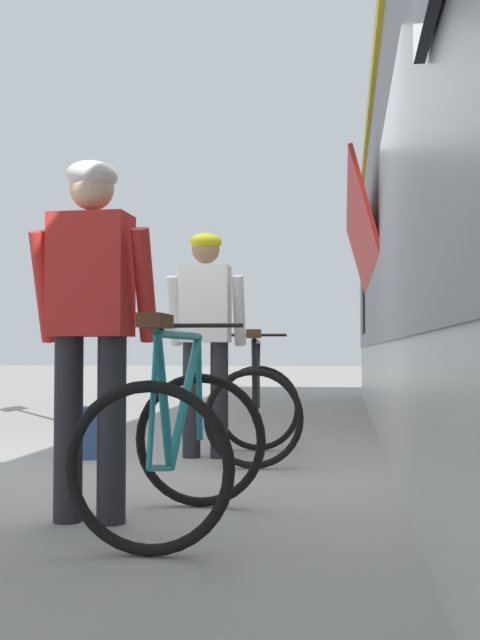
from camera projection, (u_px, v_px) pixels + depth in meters
ground_plane at (207, 474)px, 5.28m from camera, size 80.00×80.00×0.00m
cyclist_near_in_white at (206, 323)px, 6.11m from camera, size 0.61×0.31×1.76m
cyclist_far_in_red at (91, 305)px, 3.81m from camera, size 0.62×0.32×1.76m
bicycle_near_black at (256, 407)px, 6.00m from camera, size 0.79×1.12×0.99m
bicycle_far_teal at (178, 442)px, 3.65m from camera, size 0.73×1.08×0.99m
backpack_on_platform at (87, 433)px, 6.02m from camera, size 0.31×0.24×0.40m
platform_sign_post at (74, 282)px, 8.90m from camera, size 0.08×0.70×2.40m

